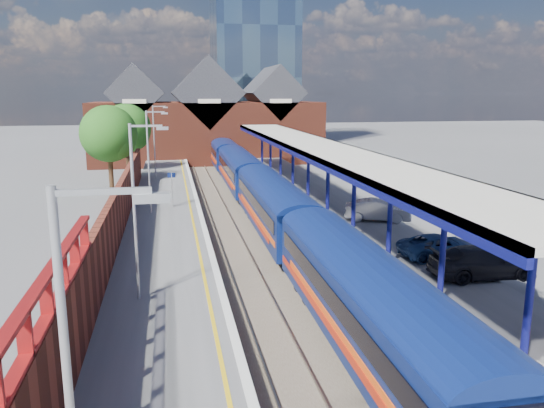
# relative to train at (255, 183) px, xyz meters

# --- Properties ---
(ground) EXTENTS (240.00, 240.00, 0.00)m
(ground) POSITION_rel_train_xyz_m (-1.49, 3.56, -2.12)
(ground) COLOR #5B5B5E
(ground) RESTS_ON ground
(ballast_bed) EXTENTS (6.00, 76.00, 0.06)m
(ballast_bed) POSITION_rel_train_xyz_m (-1.49, -6.44, -2.09)
(ballast_bed) COLOR #473D33
(ballast_bed) RESTS_ON ground
(rails) EXTENTS (4.51, 76.00, 0.14)m
(rails) POSITION_rel_train_xyz_m (-1.49, -6.44, -2.00)
(rails) COLOR slate
(rails) RESTS_ON ground
(left_platform) EXTENTS (5.00, 76.00, 1.00)m
(left_platform) POSITION_rel_train_xyz_m (-6.99, -6.44, -1.62)
(left_platform) COLOR #565659
(left_platform) RESTS_ON ground
(right_platform) EXTENTS (6.00, 76.00, 1.00)m
(right_platform) POSITION_rel_train_xyz_m (4.51, -6.44, -1.62)
(right_platform) COLOR #565659
(right_platform) RESTS_ON ground
(coping_left) EXTENTS (0.30, 76.00, 0.05)m
(coping_left) POSITION_rel_train_xyz_m (-4.64, -6.44, -1.10)
(coping_left) COLOR silver
(coping_left) RESTS_ON left_platform
(coping_right) EXTENTS (0.30, 76.00, 0.05)m
(coping_right) POSITION_rel_train_xyz_m (1.66, -6.44, -1.10)
(coping_right) COLOR silver
(coping_right) RESTS_ON right_platform
(yellow_line) EXTENTS (0.14, 76.00, 0.01)m
(yellow_line) POSITION_rel_train_xyz_m (-5.24, -6.44, -1.12)
(yellow_line) COLOR yellow
(yellow_line) RESTS_ON left_platform
(train) EXTENTS (2.96, 65.92, 3.45)m
(train) POSITION_rel_train_xyz_m (0.00, 0.00, 0.00)
(train) COLOR #0C1C55
(train) RESTS_ON ground
(canopy) EXTENTS (4.50, 52.00, 4.48)m
(canopy) POSITION_rel_train_xyz_m (3.99, -4.49, 3.13)
(canopy) COLOR navy
(canopy) RESTS_ON right_platform
(lamp_post_a) EXTENTS (1.48, 0.18, 7.00)m
(lamp_post_a) POSITION_rel_train_xyz_m (-7.86, -34.44, 2.87)
(lamp_post_a) COLOR #A5A8AA
(lamp_post_a) RESTS_ON left_platform
(lamp_post_b) EXTENTS (1.48, 0.18, 7.00)m
(lamp_post_b) POSITION_rel_train_xyz_m (-7.86, -20.44, 2.87)
(lamp_post_b) COLOR #A5A8AA
(lamp_post_b) RESTS_ON left_platform
(lamp_post_c) EXTENTS (1.48, 0.18, 7.00)m
(lamp_post_c) POSITION_rel_train_xyz_m (-7.86, -4.44, 2.87)
(lamp_post_c) COLOR #A5A8AA
(lamp_post_c) RESTS_ON left_platform
(lamp_post_d) EXTENTS (1.48, 0.18, 7.00)m
(lamp_post_d) POSITION_rel_train_xyz_m (-7.86, 11.56, 2.87)
(lamp_post_d) COLOR #A5A8AA
(lamp_post_d) RESTS_ON left_platform
(platform_sign) EXTENTS (0.55, 0.08, 2.50)m
(platform_sign) POSITION_rel_train_xyz_m (-6.49, -2.44, 0.57)
(platform_sign) COLOR #A5A8AA
(platform_sign) RESTS_ON left_platform
(brick_wall) EXTENTS (0.35, 50.00, 3.86)m
(brick_wall) POSITION_rel_train_xyz_m (-9.59, -12.90, 0.33)
(brick_wall) COLOR maroon
(brick_wall) RESTS_ON left_platform
(station_building) EXTENTS (30.00, 12.12, 13.78)m
(station_building) POSITION_rel_train_xyz_m (-1.49, 31.56, 3.33)
(station_building) COLOR maroon
(station_building) RESTS_ON ground
(glass_tower) EXTENTS (14.20, 14.20, 40.30)m
(glass_tower) POSITION_rel_train_xyz_m (8.51, 53.56, 18.08)
(glass_tower) COLOR #455A77
(glass_tower) RESTS_ON ground
(tree_near) EXTENTS (5.20, 5.20, 8.10)m
(tree_near) POSITION_rel_train_xyz_m (-11.84, 9.47, 3.23)
(tree_near) COLOR #382314
(tree_near) RESTS_ON ground
(tree_far) EXTENTS (5.20, 5.20, 8.10)m
(tree_far) POSITION_rel_train_xyz_m (-10.84, 17.47, 3.23)
(tree_far) COLOR #382314
(tree_far) RESTS_ON ground
(parked_car_silver) EXTENTS (4.45, 3.00, 1.39)m
(parked_car_silver) POSITION_rel_train_xyz_m (6.55, -9.62, -0.43)
(parked_car_silver) COLOR #98989D
(parked_car_silver) RESTS_ON right_platform
(parked_car_dark) EXTENTS (4.87, 2.07, 1.40)m
(parked_car_dark) POSITION_rel_train_xyz_m (7.01, -20.71, -0.42)
(parked_car_dark) COLOR black
(parked_car_dark) RESTS_ON right_platform
(parked_car_blue) EXTENTS (4.34, 2.21, 1.17)m
(parked_car_blue) POSITION_rel_train_xyz_m (6.63, -17.64, -0.53)
(parked_car_blue) COLOR navy
(parked_car_blue) RESTS_ON right_platform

